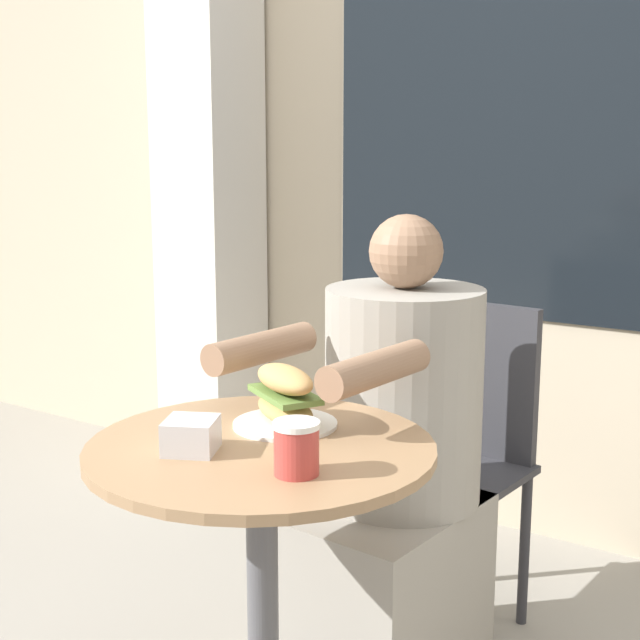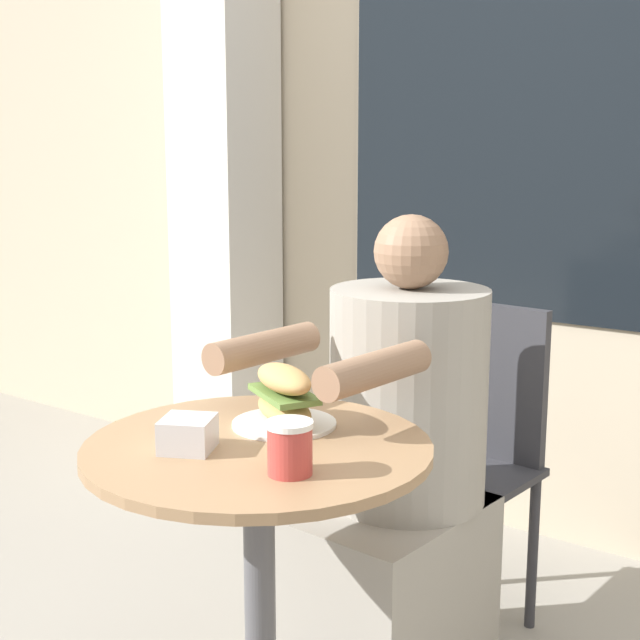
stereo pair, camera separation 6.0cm
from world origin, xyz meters
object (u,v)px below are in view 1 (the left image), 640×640
at_px(seated_diner, 393,488).
at_px(diner_chair, 460,435).
at_px(cafe_table, 262,548).
at_px(drink_cup, 296,448).
at_px(sandwich_on_plate, 285,399).

bearing_deg(seated_diner, diner_chair, -87.28).
xyz_separation_m(cafe_table, drink_cup, (0.14, -0.09, 0.25)).
bearing_deg(cafe_table, seated_diner, 91.02).
xyz_separation_m(cafe_table, diner_chair, (0.00, 0.87, -0.02)).
relative_size(cafe_table, diner_chair, 0.86).
xyz_separation_m(sandwich_on_plate, drink_cup, (0.17, -0.20, -0.01)).
relative_size(cafe_table, seated_diner, 0.66).
bearing_deg(cafe_table, diner_chair, 89.95).
distance_m(cafe_table, seated_diner, 0.52).
height_order(diner_chair, seated_diner, seated_diner).
relative_size(diner_chair, drink_cup, 9.55).
bearing_deg(seated_diner, sandwich_on_plate, 92.02).
distance_m(sandwich_on_plate, drink_cup, 0.26).
relative_size(seated_diner, sandwich_on_plate, 5.53).
xyz_separation_m(cafe_table, sandwich_on_plate, (-0.03, 0.11, 0.26)).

